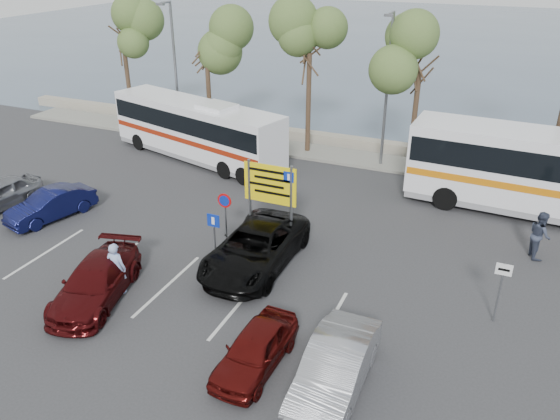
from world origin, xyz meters
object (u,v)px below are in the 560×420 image
at_px(car_maroon, 96,282).
at_px(pedestrian_near, 117,268).
at_px(coach_bus_left, 197,132).
at_px(pedestrian_far, 540,235).
at_px(car_red, 255,349).
at_px(car_silver_b, 335,369).
at_px(street_lamp_right, 387,84).
at_px(direction_sign, 270,191).
at_px(car_silver_a, 0,194).
at_px(street_lamp_left, 174,64).
at_px(suv_black, 256,247).
at_px(car_blue, 51,205).

relative_size(car_maroon, pedestrian_near, 2.39).
distance_m(coach_bus_left, pedestrian_near, 13.23).
bearing_deg(pedestrian_near, coach_bus_left, -77.98).
bearing_deg(pedestrian_far, car_red, 123.31).
distance_m(car_maroon, pedestrian_far, 16.69).
bearing_deg(car_silver_b, pedestrian_far, 62.73).
xyz_separation_m(street_lamp_right, direction_sign, (-2.00, -10.32, -2.17)).
bearing_deg(pedestrian_far, car_silver_a, 82.46).
bearing_deg(pedestrian_far, car_maroon, 103.20).
xyz_separation_m(pedestrian_near, pedestrian_far, (13.54, 8.50, -0.00)).
distance_m(pedestrian_near, pedestrian_far, 15.99).
height_order(car_silver_a, car_maroon, car_maroon).
relative_size(street_lamp_left, pedestrian_near, 4.11).
bearing_deg(street_lamp_left, car_red, -51.47).
relative_size(coach_bus_left, car_silver_b, 2.56).
distance_m(coach_bus_left, car_silver_a, 10.50).
xyz_separation_m(direction_sign, suv_black, (0.15, -1.70, -1.64)).
bearing_deg(car_red, car_silver_a, 164.37).
xyz_separation_m(car_maroon, car_red, (6.52, -0.86, -0.06)).
relative_size(car_blue, pedestrian_far, 2.04).
bearing_deg(car_red, pedestrian_near, 168.09).
distance_m(street_lamp_left, street_lamp_right, 13.00).
distance_m(direction_sign, car_maroon, 7.28).
height_order(car_blue, car_red, car_blue).
distance_m(coach_bus_left, suv_black, 12.05).
bearing_deg(car_blue, suv_black, 15.45).
xyz_separation_m(suv_black, car_silver_b, (4.80, -5.00, -0.05)).
xyz_separation_m(coach_bus_left, pedestrian_near, (4.28, -12.50, -0.65)).
relative_size(street_lamp_right, car_silver_a, 2.03).
bearing_deg(street_lamp_left, car_blue, -85.24).
height_order(car_red, pedestrian_far, pedestrian_far).
distance_m(car_maroon, pedestrian_near, 0.83).
xyz_separation_m(coach_bus_left, car_maroon, (3.86, -13.14, -0.95)).
xyz_separation_m(street_lamp_left, car_silver_a, (-2.00, -12.10, -3.93)).
xyz_separation_m(car_silver_a, car_silver_b, (17.95, -4.91, 0.07)).
bearing_deg(coach_bus_left, street_lamp_right, 17.09).
bearing_deg(car_red, direction_sign, 112.74).
relative_size(car_silver_b, pedestrian_near, 2.30).
height_order(street_lamp_left, car_blue, street_lamp_left).
height_order(street_lamp_right, car_blue, street_lamp_right).
height_order(coach_bus_left, car_silver_b, coach_bus_left).
relative_size(direction_sign, pedestrian_near, 1.85).
distance_m(suv_black, pedestrian_far, 11.05).
bearing_deg(car_red, pedestrian_far, 55.23).
xyz_separation_m(car_silver_a, pedestrian_far, (23.00, 5.09, 0.30)).
xyz_separation_m(car_silver_a, pedestrian_near, (9.46, -3.41, 0.30)).
height_order(street_lamp_right, coach_bus_left, street_lamp_right).
bearing_deg(coach_bus_left, car_blue, -103.60).
xyz_separation_m(car_blue, suv_black, (10.15, 0.00, 0.14)).
distance_m(direction_sign, car_silver_b, 8.50).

